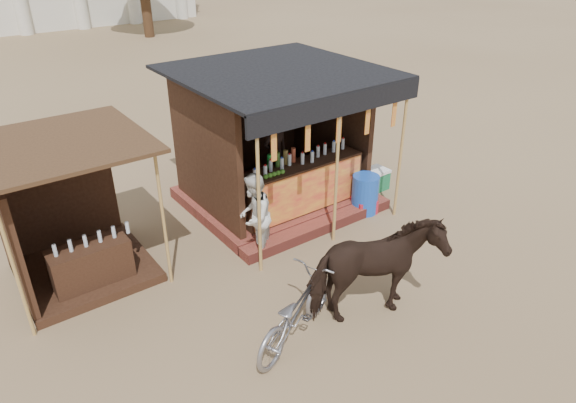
% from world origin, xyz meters
% --- Properties ---
extents(ground, '(120.00, 120.00, 0.00)m').
position_xyz_m(ground, '(0.00, 0.00, 0.00)').
color(ground, '#846B4C').
rests_on(ground, ground).
extents(main_stall, '(3.60, 3.61, 2.78)m').
position_xyz_m(main_stall, '(1.01, 3.36, 1.02)').
color(main_stall, brown).
rests_on(main_stall, ground).
extents(secondary_stall, '(2.40, 2.40, 2.38)m').
position_xyz_m(secondary_stall, '(-3.17, 3.24, 0.85)').
color(secondary_stall, '#3A2215').
rests_on(secondary_stall, ground).
extents(cow, '(2.07, 1.36, 1.60)m').
position_xyz_m(cow, '(0.08, -0.37, 0.80)').
color(cow, black).
rests_on(cow, ground).
extents(motorbike, '(1.95, 1.30, 0.97)m').
position_xyz_m(motorbike, '(-1.11, -0.08, 0.48)').
color(motorbike, gray).
rests_on(motorbike, ground).
extents(bystander, '(0.95, 0.94, 1.54)m').
position_xyz_m(bystander, '(-0.42, 2.00, 0.77)').
color(bystander, silver).
rests_on(bystander, ground).
extents(blue_barrel, '(0.65, 0.65, 0.79)m').
position_xyz_m(blue_barrel, '(2.19, 2.00, 0.40)').
color(blue_barrel, blue).
rests_on(blue_barrel, ground).
extents(red_crate, '(0.51, 0.52, 0.29)m').
position_xyz_m(red_crate, '(2.18, 2.00, 0.15)').
color(red_crate, '#AC1C2B').
rests_on(red_crate, ground).
extents(cooler, '(0.65, 0.46, 0.46)m').
position_xyz_m(cooler, '(3.03, 2.60, 0.23)').
color(cooler, '#186F42').
rests_on(cooler, ground).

